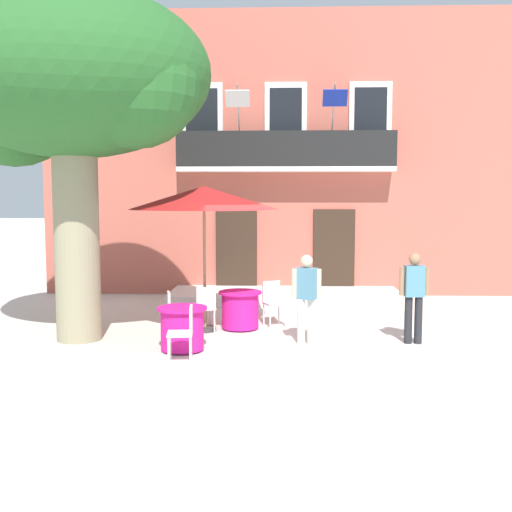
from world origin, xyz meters
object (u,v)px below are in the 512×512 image
Objects in this scene: plane_tree at (69,84)px; cafe_umbrella at (204,198)px; pedestrian_near_entrance at (414,292)px; pedestrian_mid_plaza at (306,294)px; cafe_chair_middle_0 at (205,306)px; cafe_table_near_tree at (182,328)px; cafe_chair_middle_1 at (273,300)px; cafe_chair_near_tree_0 at (185,330)px; cafe_chair_near_tree_1 at (175,312)px; cafe_table_middle at (240,310)px.

cafe_umbrella is (2.32, 0.77, -2.05)m from plane_tree.
pedestrian_near_entrance is 1.94m from pedestrian_mid_plaza.
cafe_umbrella is at bearing 152.99° from pedestrian_mid_plaza.
cafe_table_near_tree is at bearing -98.71° from cafe_chair_middle_0.
pedestrian_mid_plaza is (4.26, -0.22, -3.75)m from plane_tree.
cafe_umbrella is 1.76× the size of pedestrian_near_entrance.
cafe_chair_middle_1 is 0.31× the size of cafe_umbrella.
pedestrian_mid_plaza reaches higher than cafe_chair_near_tree_0.
pedestrian_near_entrance reaches higher than cafe_chair_middle_1.
plane_tree is at bearing -159.80° from cafe_chair_middle_1.
cafe_table_near_tree is 4.18m from pedestrian_near_entrance.
cafe_table_near_tree is at bearing -70.66° from cafe_chair_near_tree_1.
cafe_chair_middle_1 is at bearing 150.22° from pedestrian_near_entrance.
cafe_table_near_tree and cafe_table_middle have the same top height.
cafe_chair_near_tree_1 is at bearing -118.25° from cafe_umbrella.
cafe_chair_middle_1 is at bearing 111.20° from pedestrian_mid_plaza.
cafe_umbrella reaches higher than cafe_table_middle.
cafe_chair_near_tree_0 is 0.31× the size of cafe_umbrella.
cafe_chair_middle_0 is (0.22, 1.42, 0.14)m from cafe_table_near_tree.
cafe_chair_near_tree_0 is 4.20m from pedestrian_near_entrance.
plane_tree is 6.94× the size of cafe_chair_near_tree_0.
cafe_chair_near_tree_1 is 4.35m from pedestrian_near_entrance.
cafe_chair_near_tree_1 is (1.86, -0.08, -4.13)m from plane_tree.
cafe_chair_middle_0 is (0.47, 0.71, 0.00)m from cafe_chair_near_tree_1.
pedestrian_near_entrance reaches higher than cafe_table_middle.
cafe_chair_middle_1 is (1.39, 2.87, 0.00)m from cafe_chair_near_tree_0.
pedestrian_near_entrance is (3.20, -1.08, 0.54)m from cafe_table_middle.
plane_tree reaches higher than cafe_chair_middle_0.
plane_tree reaches higher than cafe_chair_middle_1.
pedestrian_mid_plaza reaches higher than cafe_table_near_tree.
pedestrian_mid_plaza is (-1.93, -0.11, -0.02)m from pedestrian_near_entrance.
cafe_chair_middle_1 is (1.54, 2.13, 0.14)m from cafe_table_near_tree.
cafe_chair_middle_1 is (1.79, 1.42, 0.00)m from cafe_chair_near_tree_1.
cafe_chair_middle_0 is (-0.67, -0.35, 0.14)m from cafe_table_middle.
cafe_chair_near_tree_0 is 1.00× the size of cafe_chair_middle_1.
pedestrian_mid_plaza is at bearing -27.01° from cafe_umbrella.
cafe_chair_middle_0 is 1.00× the size of cafe_chair_middle_1.
plane_tree is at bearing -164.92° from cafe_chair_middle_0.
plane_tree reaches higher than cafe_chair_near_tree_0.
plane_tree is 3.19m from cafe_umbrella.
cafe_chair_near_tree_1 is 0.56× the size of pedestrian_mid_plaza.
cafe_chair_near_tree_0 reaches higher than cafe_table_middle.
plane_tree is at bearing -162.03° from cafe_table_middle.
pedestrian_near_entrance is at bearing -0.43° from cafe_chair_near_tree_1.
cafe_table_middle is 0.77m from cafe_chair_middle_1.
cafe_chair_middle_1 is 2.54m from cafe_umbrella.
cafe_table_near_tree is 0.77m from cafe_chair_near_tree_1.
cafe_chair_near_tree_0 is 2.41m from pedestrian_mid_plaza.
cafe_chair_near_tree_0 is 1.00× the size of cafe_chair_near_tree_1.
cafe_chair_near_tree_1 is at bearing 179.57° from pedestrian_near_entrance.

